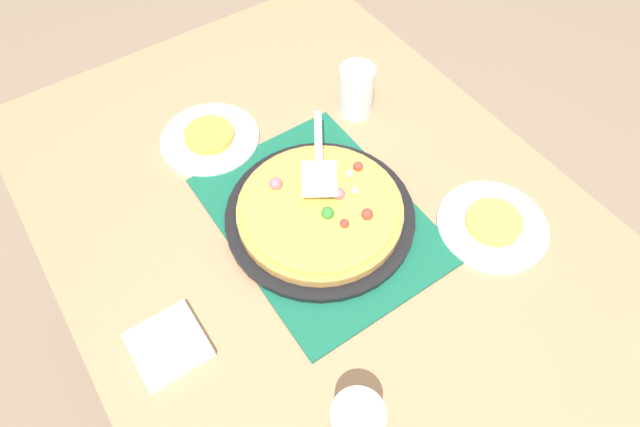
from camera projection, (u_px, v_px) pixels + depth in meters
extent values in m
plane|color=#84705B|center=(320.00, 353.00, 1.70)|extent=(8.00, 8.00, 0.00)
cube|color=#9E7A56|center=(320.00, 223.00, 1.10)|extent=(1.40, 1.00, 0.03)
cube|color=#9E7A56|center=(72.00, 215.00, 1.57)|extent=(0.07, 0.07, 0.72)
cube|color=#9E7A56|center=(321.00, 97.00, 1.86)|extent=(0.07, 0.07, 0.72)
cube|color=#9E7A56|center=(632.00, 414.00, 1.25)|extent=(0.07, 0.07, 0.72)
cube|color=#145B42|center=(320.00, 218.00, 1.09)|extent=(0.48, 0.36, 0.01)
cylinder|color=black|center=(320.00, 216.00, 1.08)|extent=(0.38, 0.38, 0.01)
cylinder|color=#B78442|center=(320.00, 211.00, 1.07)|extent=(0.33, 0.33, 0.02)
cylinder|color=#EAB747|center=(320.00, 207.00, 1.06)|extent=(0.30, 0.30, 0.01)
sphere|color=#B76675|center=(276.00, 184.00, 1.08)|extent=(0.03, 0.03, 0.03)
sphere|color=#E5CC7F|center=(350.00, 174.00, 1.09)|extent=(0.02, 0.02, 0.02)
sphere|color=#E5CC7F|center=(355.00, 191.00, 1.07)|extent=(0.02, 0.02, 0.02)
sphere|color=red|center=(367.00, 214.00, 1.03)|extent=(0.02, 0.02, 0.02)
sphere|color=red|center=(358.00, 166.00, 1.10)|extent=(0.02, 0.02, 0.02)
sphere|color=#B76675|center=(339.00, 194.00, 1.06)|extent=(0.03, 0.03, 0.03)
sphere|color=#338433|center=(328.00, 213.00, 1.04)|extent=(0.03, 0.03, 0.03)
sphere|color=red|center=(345.00, 224.00, 1.02)|extent=(0.02, 0.02, 0.02)
cylinder|color=white|center=(210.00, 139.00, 1.21)|extent=(0.22, 0.22, 0.01)
cylinder|color=white|center=(492.00, 226.00, 1.08)|extent=(0.22, 0.22, 0.01)
cylinder|color=gold|center=(209.00, 135.00, 1.20)|extent=(0.11, 0.11, 0.02)
cylinder|color=#EAB747|center=(494.00, 222.00, 1.07)|extent=(0.11, 0.11, 0.02)
cylinder|color=white|center=(356.00, 425.00, 0.80)|extent=(0.08, 0.08, 0.12)
cylinder|color=white|center=(356.00, 90.00, 1.22)|extent=(0.08, 0.08, 0.12)
cube|color=silver|center=(319.00, 179.00, 1.06)|extent=(0.11, 0.11, 0.00)
cube|color=#B2B2B7|center=(318.00, 136.00, 1.13)|extent=(0.13, 0.09, 0.01)
cube|color=white|center=(168.00, 345.00, 0.93)|extent=(0.12, 0.12, 0.02)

